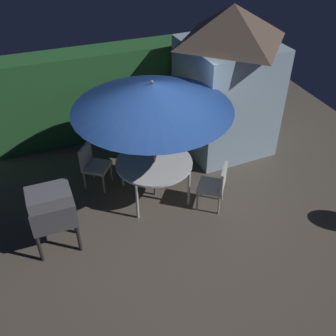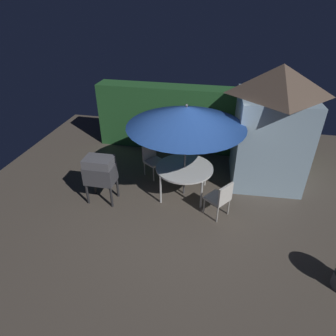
{
  "view_description": "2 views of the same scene",
  "coord_description": "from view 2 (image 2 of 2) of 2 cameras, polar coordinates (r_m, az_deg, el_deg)",
  "views": [
    {
      "loc": [
        -1.88,
        -4.72,
        5.07
      ],
      "look_at": [
        0.02,
        0.32,
        1.01
      ],
      "focal_mm": 42.47,
      "sensor_mm": 36.0,
      "label": 1
    },
    {
      "loc": [
        0.81,
        -5.17,
        4.48
      ],
      "look_at": [
        -0.42,
        0.67,
        0.84
      ],
      "focal_mm": 30.89,
      "sensor_mm": 36.0,
      "label": 2
    }
  ],
  "objects": [
    {
      "name": "patio_umbrella",
      "position": [
        6.54,
        3.62,
        10.1
      ],
      "size": [
        2.73,
        2.73,
        2.4
      ],
      "color": "#4C4C51",
      "rests_on": "ground"
    },
    {
      "name": "chair_near_shed",
      "position": [
        8.06,
        -3.12,
        1.93
      ],
      "size": [
        0.65,
        0.65,
        0.9
      ],
      "color": "silver",
      "rests_on": "ground"
    },
    {
      "name": "garden_shed",
      "position": [
        7.86,
        19.81,
        7.83
      ],
      "size": [
        1.95,
        1.98,
        3.1
      ],
      "color": "#9EBCD1",
      "rests_on": "ground"
    },
    {
      "name": "patio_table",
      "position": [
        7.15,
        3.26,
        -0.23
      ],
      "size": [
        1.42,
        1.42,
        0.79
      ],
      "color": "white",
      "rests_on": "ground"
    },
    {
      "name": "chair_far_side",
      "position": [
        6.65,
        10.3,
        -5.74
      ],
      "size": [
        0.65,
        0.65,
        0.9
      ],
      "color": "silver",
      "rests_on": "ground"
    },
    {
      "name": "ground_plane",
      "position": [
        6.88,
        2.29,
        -9.21
      ],
      "size": [
        11.0,
        11.0,
        0.0
      ],
      "primitive_type": "plane",
      "color": "brown"
    },
    {
      "name": "hedge_backdrop",
      "position": [
        9.37,
        6.18,
        9.48
      ],
      "size": [
        6.54,
        0.73,
        2.02
      ],
      "color": "#28602D",
      "rests_on": "ground"
    },
    {
      "name": "bbq_grill",
      "position": [
        7.04,
        -13.28,
        -0.59
      ],
      "size": [
        0.7,
        0.51,
        1.2
      ],
      "color": "#47474C",
      "rests_on": "ground"
    }
  ]
}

